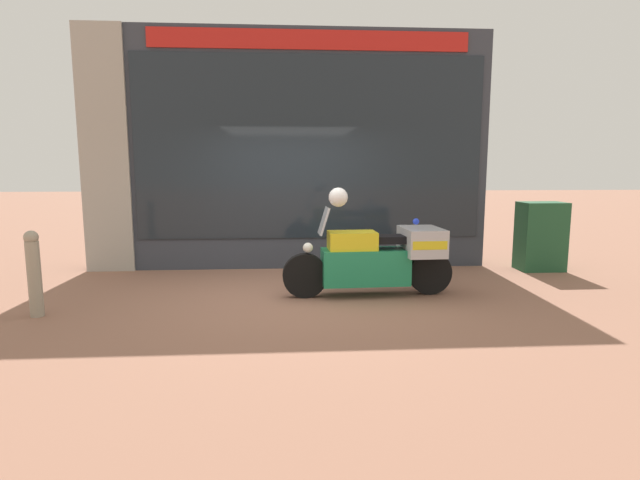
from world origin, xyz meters
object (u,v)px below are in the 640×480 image
utility_cabinet (541,236)px  street_bollard (34,272)px  paramedic_motorcycle (380,256)px  white_helmet (338,197)px

utility_cabinet → street_bollard: bearing=-163.2°
paramedic_motorcycle → white_helmet: (-0.60, -0.02, 0.83)m
utility_cabinet → street_bollard: size_ratio=1.13×
utility_cabinet → street_bollard: 7.75m
utility_cabinet → paramedic_motorcycle: bearing=-153.7°
utility_cabinet → white_helmet: (-3.70, -1.56, 0.79)m
utility_cabinet → white_helmet: size_ratio=4.52×
white_helmet → paramedic_motorcycle: bearing=2.2°
paramedic_motorcycle → utility_cabinet: 3.46m
paramedic_motorcycle → street_bollard: (-4.32, -0.71, -0.01)m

